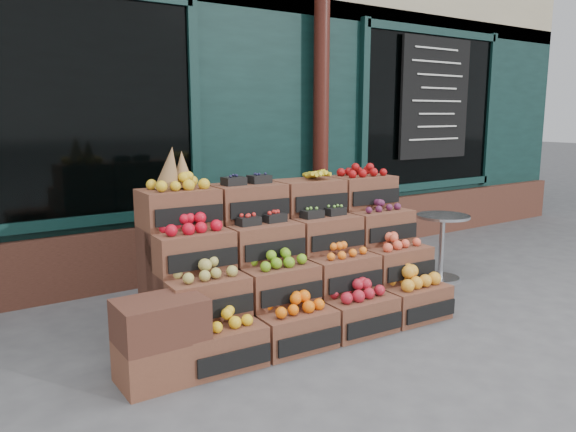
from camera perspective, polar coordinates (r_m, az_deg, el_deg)
ground at (r=4.56m, az=7.24°, el=-11.62°), size 60.00×60.00×0.00m
shop_facade at (r=8.75m, az=-16.11°, el=14.53°), size 12.00×6.24×4.80m
crate_display at (r=4.64m, az=0.52°, el=-5.30°), size 2.40×1.28×1.46m
spare_crates at (r=3.76m, az=-12.76°, el=-12.23°), size 0.55×0.39×0.55m
bistro_table at (r=6.00m, az=15.36°, el=-2.31°), size 0.54×0.54×0.68m
shopkeeper at (r=5.93m, az=-23.09°, el=3.01°), size 0.88×0.73×2.06m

